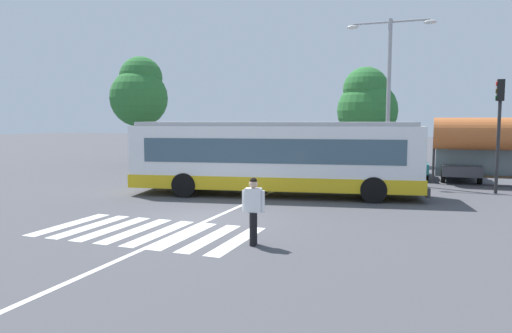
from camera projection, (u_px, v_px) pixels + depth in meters
name	position (u px, v px, depth m)	size (l,w,h in m)	color
ground_plane	(203.00, 219.00, 15.14)	(160.00, 160.00, 0.00)	#47474C
city_transit_bus	(274.00, 157.00, 19.72)	(12.22, 4.67, 3.06)	black
pedestrian_crossing_street	(253.00, 207.00, 11.88)	(0.57, 0.33, 1.72)	black
parked_car_champagne	(228.00, 158.00, 29.64)	(1.93, 4.53, 1.35)	black
parked_car_red	(269.00, 159.00, 29.06)	(2.04, 4.58, 1.35)	black
parked_car_white	(310.00, 161.00, 27.73)	(2.06, 4.59, 1.35)	black
parked_car_silver	(359.00, 162.00, 26.62)	(2.00, 4.57, 1.35)	black
parked_car_teal	(409.00, 163.00, 26.10)	(2.13, 4.62, 1.35)	black
parked_car_charcoal	(460.00, 165.00, 24.84)	(1.89, 4.51, 1.35)	black
traffic_light_far_corner	(499.00, 118.00, 19.98)	(0.33, 0.32, 4.83)	#28282B
bus_stop_shelter	(488.00, 135.00, 22.49)	(4.92, 1.54, 3.25)	#28282B
twin_arm_street_lamp	(389.00, 82.00, 23.22)	(4.22, 0.32, 8.01)	#939399
background_tree_left	(139.00, 92.00, 32.58)	(3.94, 3.94, 7.49)	brown
background_tree_right	(367.00, 105.00, 33.61)	(4.25, 4.25, 6.87)	brown
crosswalk_painted_stripes	(148.00, 232.00, 13.37)	(5.95, 3.18, 0.01)	silver
lane_center_line	(235.00, 208.00, 16.91)	(0.16, 24.00, 0.01)	silver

